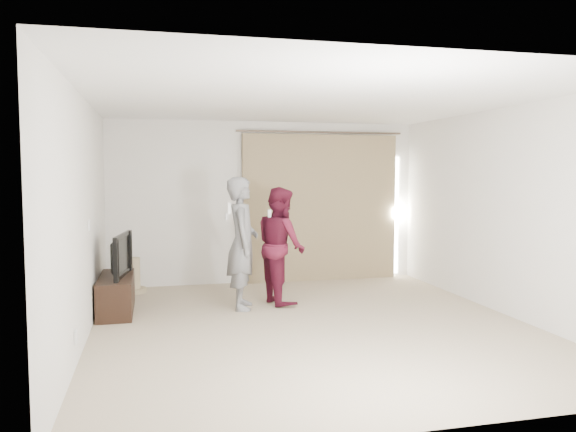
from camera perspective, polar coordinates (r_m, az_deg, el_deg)
The scene contains 10 objects.
floor at distance 6.66m, azimuth 2.55°, elevation -11.09°, with size 5.50×5.50×0.00m, color tan.
wall_back at distance 9.11m, azimuth -2.23°, elevation 1.39°, with size 5.00×0.04×2.60m, color silver.
wall_left at distance 6.23m, azimuth -20.10°, elevation -0.29°, with size 0.04×5.50×2.60m.
ceiling at distance 6.47m, azimuth 2.63°, elevation 11.68°, with size 5.00×5.50×0.01m, color white.
curtain at distance 9.27m, azimuth 3.41°, elevation 0.85°, with size 2.80×0.11×2.46m.
tv_console at distance 7.56m, azimuth -17.04°, elevation -7.60°, with size 0.42×1.21×0.46m, color black.
tv at distance 7.47m, azimuth -17.13°, elevation -3.81°, with size 0.95×0.12×0.55m, color black.
scratching_post at distance 8.70m, azimuth -15.49°, elevation -6.14°, with size 0.39×0.39×0.52m.
person_man at distance 7.36m, azimuth -4.66°, elevation -2.75°, with size 0.51×0.69×1.73m.
person_woman at distance 7.66m, azimuth -0.73°, elevation -2.96°, with size 0.73×0.87×1.59m.
Camera 1 is at (-1.79, -6.17, 1.78)m, focal length 35.00 mm.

